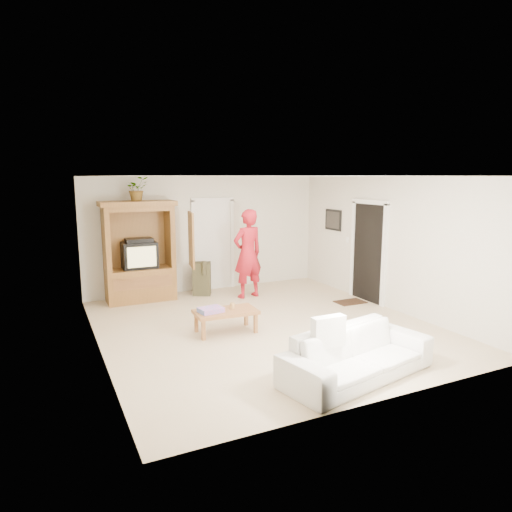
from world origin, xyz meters
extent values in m
plane|color=tan|center=(0.00, 0.00, 0.00)|extent=(6.00, 6.00, 0.00)
plane|color=white|center=(0.00, 0.00, 2.60)|extent=(6.00, 6.00, 0.00)
plane|color=silver|center=(0.00, 3.00, 1.30)|extent=(5.50, 0.00, 5.50)
plane|color=silver|center=(0.00, -3.00, 1.30)|extent=(5.50, 0.00, 5.50)
plane|color=silver|center=(-2.75, 0.00, 1.30)|extent=(0.00, 6.00, 6.00)
plane|color=silver|center=(2.75, 0.00, 1.30)|extent=(0.00, 6.00, 6.00)
cube|color=brown|center=(-1.60, 2.65, 0.35)|extent=(1.40, 0.60, 0.70)
cube|color=brown|center=(-2.25, 2.65, 1.30)|extent=(0.10, 0.60, 1.20)
cube|color=brown|center=(-0.95, 2.65, 1.30)|extent=(0.10, 0.60, 1.20)
cube|color=brown|center=(-1.60, 2.92, 1.30)|extent=(1.40, 0.06, 1.20)
cube|color=brown|center=(-1.60, 2.65, 1.95)|extent=(1.40, 0.60, 0.10)
cube|color=brown|center=(-1.60, 2.65, 2.05)|extent=(1.52, 0.68, 0.10)
cube|color=brown|center=(-0.62, 2.18, 1.30)|extent=(0.16, 0.67, 1.15)
cube|color=black|center=(-1.60, 2.68, 0.97)|extent=(0.70, 0.52, 0.55)
cube|color=tan|center=(-1.60, 2.41, 0.98)|extent=(0.58, 0.02, 0.42)
cube|color=black|center=(-1.60, 2.65, 1.29)|extent=(0.55, 0.35, 0.08)
cube|color=#9C6035|center=(-1.60, 2.37, 0.45)|extent=(1.19, 0.03, 0.25)
cube|color=white|center=(0.15, 2.97, 1.02)|extent=(0.85, 0.05, 2.04)
cube|color=black|center=(2.73, 0.60, 1.02)|extent=(0.05, 0.90, 2.04)
cube|color=black|center=(2.73, 1.90, 1.60)|extent=(0.03, 0.60, 0.48)
cube|color=#382316|center=(2.30, 0.60, 0.01)|extent=(0.60, 0.40, 0.02)
imported|color=#4C7238|center=(-1.60, 2.63, 2.34)|extent=(0.53, 0.49, 0.49)
imported|color=#AF1724|center=(0.56, 1.93, 0.96)|extent=(0.77, 0.57, 1.92)
imported|color=silver|center=(0.17, -2.36, 0.32)|extent=(2.29, 1.26, 0.63)
cube|color=#9C6035|center=(-0.73, 0.00, 0.36)|extent=(1.06, 0.62, 0.06)
cube|color=#9C6035|center=(-1.20, -0.20, 0.17)|extent=(0.06, 0.06, 0.33)
cube|color=#9C6035|center=(-1.17, 0.24, 0.17)|extent=(0.06, 0.06, 0.33)
cube|color=#9C6035|center=(-0.29, -0.24, 0.17)|extent=(0.06, 0.06, 0.33)
cube|color=#9C6035|center=(-0.27, 0.19, 0.17)|extent=(0.06, 0.06, 0.33)
cube|color=#FF54AC|center=(-1.00, 0.00, 0.43)|extent=(0.42, 0.33, 0.08)
cylinder|color=tan|center=(-0.59, 0.05, 0.44)|extent=(0.08, 0.08, 0.10)
camera|label=1|loc=(-3.45, -6.86, 2.59)|focal=32.00mm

